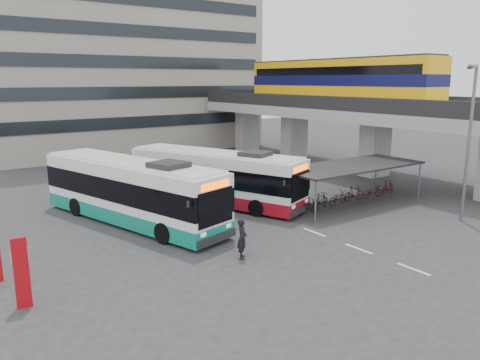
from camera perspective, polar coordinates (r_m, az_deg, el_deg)
ground at (r=23.49m, az=4.61°, el=-7.49°), size 120.00×120.00×0.00m
viaduct at (r=42.90m, az=11.76°, el=9.69°), size 8.00×32.00×9.68m
bike_shelter at (r=30.89m, az=13.23°, el=-0.21°), size 10.00×4.00×2.54m
office_block at (r=56.87m, az=-14.81°, el=16.42°), size 30.00×15.00×25.00m
road_markings at (r=23.15m, az=14.25°, el=-8.12°), size 0.15×7.60×0.01m
bus_main at (r=30.29m, az=-3.08°, el=0.32°), size 7.04×12.34×3.62m
bus_teal at (r=26.77m, az=-13.13°, el=-1.39°), size 6.10×13.08×3.79m
pedestrian at (r=21.06m, az=0.26°, el=-7.11°), size 0.75×0.81×1.86m
lamp_post at (r=28.56m, az=26.15°, el=5.01°), size 1.50×0.54×8.67m
sign_totem_south at (r=18.23m, az=-25.09°, el=-10.11°), size 0.56×0.24×2.58m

